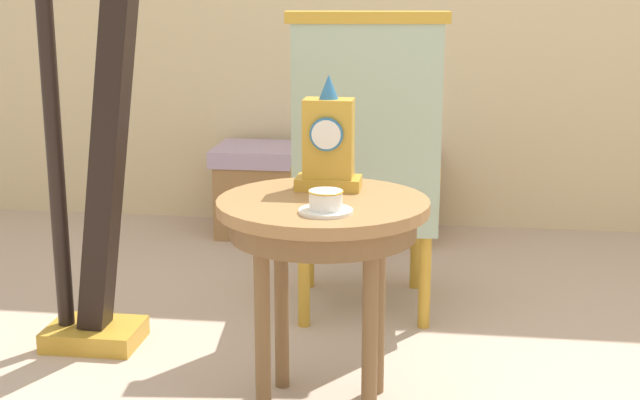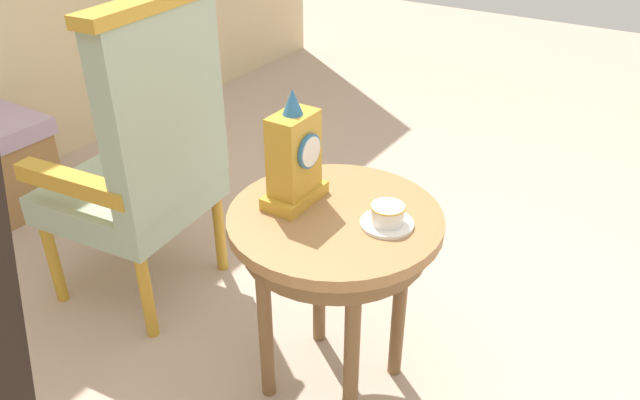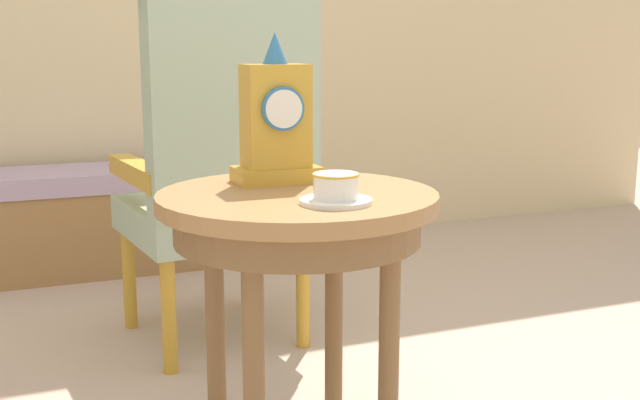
{
  "view_description": "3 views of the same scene",
  "coord_description": "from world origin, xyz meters",
  "px_view_note": "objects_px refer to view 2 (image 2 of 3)",
  "views": [
    {
      "loc": [
        0.34,
        -2.39,
        1.26
      ],
      "look_at": [
        0.01,
        0.03,
        0.66
      ],
      "focal_mm": 51.12,
      "sensor_mm": 36.0,
      "label": 1
    },
    {
      "loc": [
        -1.23,
        -0.68,
        1.55
      ],
      "look_at": [
        0.09,
        0.17,
        0.62
      ],
      "focal_mm": 34.84,
      "sensor_mm": 36.0,
      "label": 2
    },
    {
      "loc": [
        -0.56,
        -1.49,
        0.96
      ],
      "look_at": [
        0.07,
        0.08,
        0.62
      ],
      "focal_mm": 44.65,
      "sensor_mm": 36.0,
      "label": 3
    }
  ],
  "objects_px": {
    "side_table": "(335,240)",
    "mantel_clock": "(294,159)",
    "armchair": "(145,155)",
    "teacup_left": "(387,216)"
  },
  "relations": [
    {
      "from": "mantel_clock",
      "to": "armchair",
      "type": "distance_m",
      "value": 0.7
    },
    {
      "from": "teacup_left",
      "to": "armchair",
      "type": "bearing_deg",
      "value": 88.71
    },
    {
      "from": "teacup_left",
      "to": "armchair",
      "type": "xyz_separation_m",
      "value": [
        0.02,
        0.94,
        -0.08
      ]
    },
    {
      "from": "teacup_left",
      "to": "mantel_clock",
      "type": "bearing_deg",
      "value": 95.78
    },
    {
      "from": "side_table",
      "to": "armchair",
      "type": "distance_m",
      "value": 0.8
    },
    {
      "from": "teacup_left",
      "to": "armchair",
      "type": "relative_size",
      "value": 0.13
    },
    {
      "from": "side_table",
      "to": "teacup_left",
      "type": "xyz_separation_m",
      "value": [
        0.03,
        -0.15,
        0.11
      ]
    },
    {
      "from": "teacup_left",
      "to": "mantel_clock",
      "type": "height_order",
      "value": "mantel_clock"
    },
    {
      "from": "armchair",
      "to": "mantel_clock",
      "type": "bearing_deg",
      "value": -94.24
    },
    {
      "from": "side_table",
      "to": "mantel_clock",
      "type": "xyz_separation_m",
      "value": [
        -0.0,
        0.13,
        0.22
      ]
    }
  ]
}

